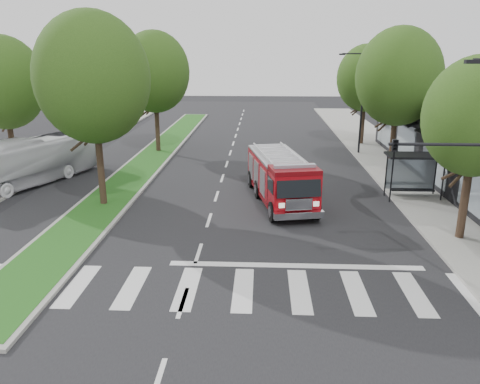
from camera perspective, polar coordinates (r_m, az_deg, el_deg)
The scene contains 13 objects.
ground at distance 19.85m, azimuth -5.09°, elevation -7.46°, with size 140.00×140.00×0.00m, color black.
sidewalk_right at distance 30.69m, azimuth 21.42°, elevation 0.43°, with size 5.00×80.00×0.15m, color gray.
median at distance 37.79m, azimuth -10.54°, elevation 4.28°, with size 3.00×50.00×0.15m.
bus_shelter at distance 28.11m, azimuth 20.49°, elevation 3.24°, with size 3.20×1.60×2.61m.
tree_right_near at distance 21.96m, azimuth 26.90°, elevation 8.15°, with size 4.40×4.40×8.05m.
tree_right_mid at distance 33.16m, azimuth 18.79°, elevation 13.15°, with size 5.60×5.60×9.72m.
tree_right_far at distance 42.90m, azimuth 15.09°, elevation 13.25°, with size 5.00×5.00×8.73m.
tree_median_near at distance 25.43m, azimuth -17.52°, elevation 13.11°, with size 5.80×5.80×10.16m.
tree_median_far at distance 38.90m, azimuth -10.38°, elevation 14.19°, with size 5.60×5.60×9.72m.
tree_left_mid at distance 34.25m, azimuth -26.89°, elevation 11.79°, with size 5.20×5.20×9.16m.
streetlight_right_far at distance 38.86m, azimuth 14.47°, elevation 10.96°, with size 2.11×0.20×8.00m.
fire_engine at distance 26.07m, azimuth 4.95°, elevation 1.69°, with size 3.95×8.44×2.82m.
city_bus at distance 32.24m, azimuth -24.33°, elevation 3.39°, with size 2.45×10.47×2.92m, color silver.
Camera 1 is at (2.59, -17.90, 8.18)m, focal length 35.00 mm.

